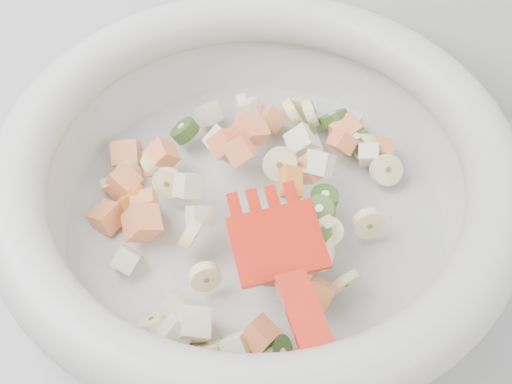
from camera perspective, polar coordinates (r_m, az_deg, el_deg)
The scene contains 2 objects.
counter at distance 0.98m, azimuth -7.55°, elevation -15.49°, with size 2.00×0.60×0.90m, color gray.
mixing_bowl at distance 0.49m, azimuth 0.00°, elevation 0.83°, with size 0.44×0.39×0.12m.
Camera 1 is at (0.33, 1.24, 1.34)m, focal length 45.00 mm.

